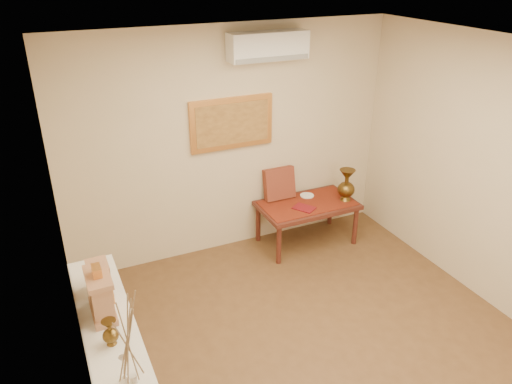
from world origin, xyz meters
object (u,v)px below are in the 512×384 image
mantel_clock (101,294)px  low_table (307,208)px  display_ledge (119,384)px  brass_urn_tall (347,182)px  white_vase (131,362)px  wooden_chest (99,277)px

mantel_clock → low_table: 3.22m
display_ledge → mantel_clock: 0.70m
brass_urn_tall → mantel_clock: size_ratio=1.20×
white_vase → mantel_clock: bearing=91.3°
white_vase → mantel_clock: (-0.02, 1.04, -0.28)m
brass_urn_tall → low_table: brass_urn_tall is taller
brass_urn_tall → wooden_chest: bearing=-158.4°
display_ledge → low_table: 3.27m
display_ledge → low_table: size_ratio=1.68×
wooden_chest → low_table: 3.05m
brass_urn_tall → display_ledge: bearing=-150.8°
mantel_clock → low_table: size_ratio=0.34×
white_vase → mantel_clock: 1.08m
low_table → wooden_chest: bearing=-152.9°
low_table → brass_urn_tall: bearing=-13.6°
wooden_chest → mantel_clock: bearing=-95.3°
white_vase → low_table: size_ratio=0.75×
display_ledge → low_table: display_ledge is taller
wooden_chest → brass_urn_tall: bearing=21.6°
low_table → display_ledge: bearing=-144.9°
white_vase → mantel_clock: size_ratio=2.20×
mantel_clock → low_table: bearing=31.7°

